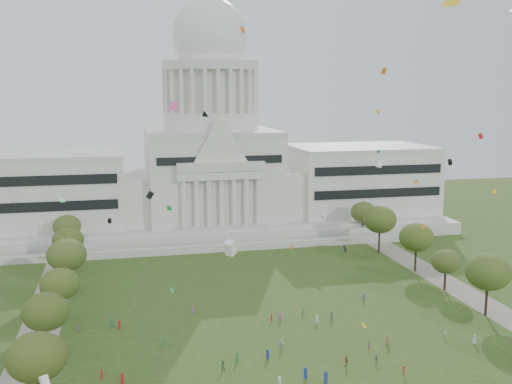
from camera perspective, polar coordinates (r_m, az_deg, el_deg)
name	(u,v)px	position (r m, az deg, el deg)	size (l,w,h in m)	color
ground	(315,374)	(106.78, 5.67, -16.84)	(400.00, 400.00, 0.00)	#334B19
capitol	(212,165)	(207.95, -4.25, 2.59)	(160.00, 64.50, 91.30)	beige
path_left	(40,331)	(130.54, -19.90, -12.32)	(8.00, 160.00, 0.04)	gray
path_right	(468,295)	(151.74, 19.56, -9.21)	(8.00, 160.00, 0.04)	gray
row_tree_l_1	(37,357)	(96.44, -20.17, -14.55)	(8.86, 8.86, 12.59)	black
row_tree_l_2	(46,312)	(115.41, -19.41, -10.70)	(8.42, 8.42, 11.97)	black
row_tree_r_2	(488,272)	(136.91, 21.24, -7.11)	(9.55, 9.55, 13.58)	black
row_tree_l_3	(60,284)	(131.05, -18.19, -8.34)	(8.12, 8.12, 11.55)	black
row_tree_r_3	(446,262)	(151.49, 17.64, -6.34)	(7.01, 7.01, 9.98)	black
row_tree_l_4	(67,255)	(148.42, -17.59, -5.74)	(9.29, 9.29, 13.21)	black
row_tree_r_4	(416,237)	(164.20, 15.04, -4.20)	(9.19, 9.19, 13.06)	black
row_tree_l_5	(68,240)	(166.71, -17.47, -4.42)	(8.33, 8.33, 11.85)	black
row_tree_r_5	(380,220)	(181.08, 11.72, -2.59)	(9.82, 9.82, 13.96)	black
row_tree_l_6	(67,226)	(184.49, -17.56, -3.14)	(8.19, 8.19, 11.64)	black
row_tree_r_6	(363,212)	(198.39, 10.20, -1.91)	(8.42, 8.42, 11.97)	black
person_0	(475,340)	(123.94, 20.10, -13.07)	(0.91, 0.59, 1.87)	silver
person_2	(445,332)	(125.49, 17.55, -12.62)	(0.94, 0.58, 1.93)	silver
person_3	(376,359)	(111.86, 11.38, -15.29)	(0.96, 0.50, 1.49)	#4C4C51
person_4	(346,361)	(109.66, 8.60, -15.59)	(1.15, 0.63, 1.97)	olive
person_5	(282,344)	(115.22, 2.48, -14.24)	(1.72, 0.68, 1.86)	silver
person_8	(222,365)	(107.30, -3.22, -16.16)	(0.85, 0.52, 1.74)	#33723F
person_9	(404,370)	(108.54, 13.93, -16.16)	(1.03, 0.53, 1.60)	#B21E1E
person_10	(369,346)	(116.77, 10.72, -14.19)	(0.84, 0.46, 1.43)	#994C8C
distant_crowd	(229,346)	(114.29, -2.58, -14.47)	(63.29, 39.53, 1.95)	#B21E1E
kite_swarm	(322,212)	(104.48, 6.27, -1.92)	(80.60, 102.69, 58.95)	yellow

